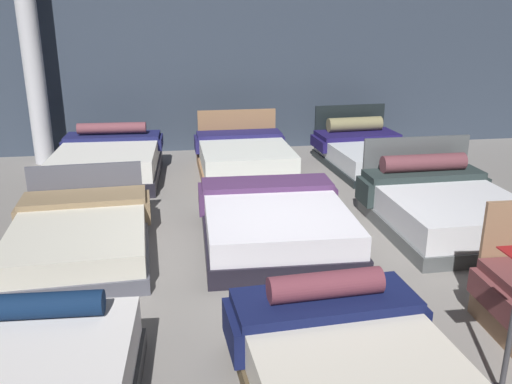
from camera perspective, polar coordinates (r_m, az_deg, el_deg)
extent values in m
cube|color=gray|center=(6.10, 2.61, -6.82)|extent=(18.00, 18.00, 0.02)
cube|color=#333D4C|center=(10.54, -2.80, 13.89)|extent=(18.00, 0.06, 3.50)
cylinder|color=#0D2140|center=(4.35, -22.34, -10.99)|extent=(1.01, 0.24, 0.19)
cube|color=silver|center=(3.87, 10.77, -18.58)|extent=(1.49, 2.04, 0.29)
cube|color=#121843|center=(4.31, 7.28, -11.25)|extent=(1.45, 0.64, 0.08)
cube|color=#121843|center=(4.24, -2.45, -14.48)|extent=(0.11, 0.56, 0.28)
cube|color=#121843|center=(4.67, 15.83, -11.88)|extent=(0.11, 0.56, 0.28)
cylinder|color=brown|center=(4.25, 7.33, -9.69)|extent=(0.91, 0.27, 0.21)
cube|color=brown|center=(4.95, 23.81, -10.28)|extent=(0.11, 0.74, 0.22)
cube|color=#51535E|center=(6.35, -17.93, -5.78)|extent=(1.57, 2.14, 0.17)
cube|color=silver|center=(6.27, -18.12, -4.08)|extent=(1.51, 2.08, 0.24)
cube|color=#51535E|center=(7.21, -17.37, -0.19)|extent=(1.39, 0.10, 0.78)
cube|color=#846D4E|center=(6.90, -17.63, -0.59)|extent=(1.49, 0.62, 0.07)
cube|color=#846D4E|center=(7.09, -23.49, -2.29)|extent=(0.10, 0.56, 0.28)
cube|color=#846D4E|center=(6.91, -11.35, -1.57)|extent=(0.10, 0.56, 0.28)
cube|color=black|center=(6.35, 2.06, -4.61)|extent=(1.72, 2.13, 0.22)
cube|color=white|center=(6.26, 2.08, -2.60)|extent=(1.66, 2.07, 0.26)
cube|color=#492B54|center=(6.90, 1.13, 0.88)|extent=(1.66, 0.59, 0.07)
cube|color=#492B54|center=(6.89, -5.77, -0.77)|extent=(0.08, 0.54, 0.28)
cube|color=#492B54|center=(7.11, 7.78, -0.21)|extent=(0.08, 0.54, 0.28)
cube|color=#4F5455|center=(7.09, 19.44, -3.38)|extent=(1.62, 2.01, 0.17)
cube|color=silver|center=(7.00, 19.65, -1.52)|extent=(1.56, 1.94, 0.32)
cube|color=#4F5455|center=(7.79, 16.33, 2.06)|extent=(1.50, 0.06, 0.98)
cube|color=#253130|center=(7.55, 17.21, 1.78)|extent=(1.58, 0.49, 0.09)
cube|color=#253130|center=(7.28, 11.34, 0.04)|extent=(0.09, 0.47, 0.31)
cube|color=#253130|center=(8.00, 22.28, 0.65)|extent=(0.09, 0.47, 0.31)
cylinder|color=brown|center=(7.54, 17.20, 2.95)|extent=(1.15, 0.25, 0.23)
cube|color=black|center=(9.06, -15.16, 1.90)|extent=(1.68, 2.07, 0.21)
cube|color=white|center=(8.99, -15.30, 3.54)|extent=(1.61, 2.01, 0.32)
cube|color=#1A1D4E|center=(9.61, -14.82, 5.71)|extent=(1.59, 0.64, 0.06)
cube|color=#1A1D4E|center=(9.78, -19.39, 4.76)|extent=(0.09, 0.58, 0.18)
cube|color=#1A1D4E|center=(9.55, -10.01, 5.22)|extent=(0.09, 0.58, 0.18)
cylinder|color=brown|center=(9.55, -14.92, 6.52)|extent=(1.14, 0.23, 0.18)
cube|color=#956C48|center=(9.01, -1.18, 2.36)|extent=(1.51, 1.96, 0.18)
cube|color=white|center=(8.94, -1.19, 3.93)|extent=(1.45, 1.90, 0.33)
cube|color=#956C48|center=(9.85, -2.01, 5.99)|extent=(1.40, 0.05, 0.92)
cube|color=navy|center=(9.57, -1.80, 6.10)|extent=(1.47, 0.50, 0.06)
cube|color=navy|center=(9.54, -6.26, 5.02)|extent=(0.07, 0.49, 0.24)
cube|color=navy|center=(9.73, 2.60, 5.38)|extent=(0.07, 0.49, 0.24)
cube|color=black|center=(9.63, 11.91, 2.83)|extent=(1.57, 2.16, 0.12)
cube|color=silver|center=(9.57, 11.99, 4.02)|extent=(1.51, 2.10, 0.29)
cube|color=black|center=(10.46, 9.77, 6.50)|extent=(1.36, 0.12, 0.93)
cube|color=#1B154B|center=(10.11, 10.58, 5.95)|extent=(1.47, 0.81, 0.08)
cube|color=#1B154B|center=(9.88, 6.58, 5.07)|extent=(0.12, 0.73, 0.19)
cube|color=#1B154B|center=(10.44, 14.28, 5.35)|extent=(0.12, 0.73, 0.19)
cylinder|color=olive|center=(10.20, 10.33, 7.03)|extent=(1.03, 0.32, 0.26)
cylinder|color=#3F3F44|center=(4.20, 25.20, -13.31)|extent=(0.04, 0.04, 1.02)
cylinder|color=silver|center=(10.21, -22.39, 12.41)|extent=(0.34, 0.34, 3.50)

